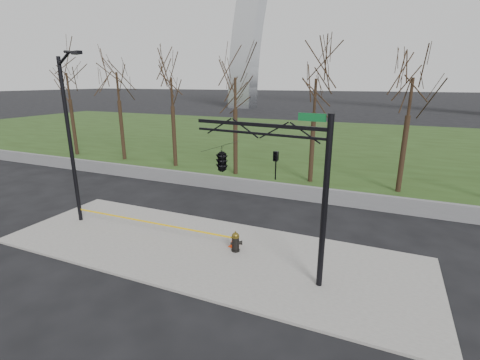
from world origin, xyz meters
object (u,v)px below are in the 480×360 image
at_px(street_light, 70,131).
at_px(traffic_signal_mast, 239,161).
at_px(fire_hydrant, 236,242).
at_px(traffic_cone, 233,240).

distance_m(street_light, traffic_signal_mast, 8.92).
bearing_deg(traffic_signal_mast, street_light, -175.62).
xyz_separation_m(fire_hydrant, traffic_signal_mast, (0.46, -0.68, 3.64)).
distance_m(fire_hydrant, street_light, 9.42).
distance_m(fire_hydrant, traffic_cone, 0.42).
relative_size(fire_hydrant, street_light, 0.11).
xyz_separation_m(traffic_cone, traffic_signal_mast, (0.72, -1.00, 3.73)).
distance_m(fire_hydrant, traffic_signal_mast, 3.73).
relative_size(traffic_cone, street_light, 0.08).
xyz_separation_m(street_light, traffic_signal_mast, (8.89, -0.49, -0.55)).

